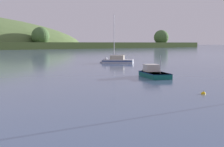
{
  "coord_description": "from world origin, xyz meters",
  "views": [
    {
      "loc": [
        -11.26,
        12.28,
        4.62
      ],
      "look_at": [
        7.8,
        39.95,
        1.47
      ],
      "focal_mm": 52.32,
      "sensor_mm": 36.0,
      "label": 1
    }
  ],
  "objects": [
    {
      "name": "sailboat_midwater_white",
      "position": [
        31.86,
        73.97,
        0.38
      ],
      "size": [
        7.29,
        7.2,
        12.04
      ],
      "rotation": [
        0.0,
        0.0,
        2.37
      ],
      "color": "#ADB2BC",
      "rests_on": "ground"
    },
    {
      "name": "fishing_boat_moored",
      "position": [
        18.43,
        45.57,
        0.28
      ],
      "size": [
        4.67,
        6.92,
        4.06
      ],
      "rotation": [
        0.0,
        0.0,
        1.2
      ],
      "color": "#0F564C",
      "rests_on": "ground"
    },
    {
      "name": "mooring_buoy_far_upstream",
      "position": [
        12.18,
        31.68,
        0.0
      ],
      "size": [
        0.44,
        0.44,
        0.52
      ],
      "color": "yellow",
      "rests_on": "ground"
    }
  ]
}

